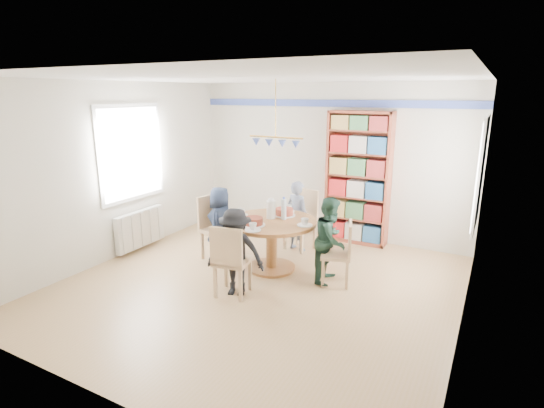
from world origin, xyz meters
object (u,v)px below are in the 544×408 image
Objects in this scene: person_right at (331,240)px; person_far at (297,216)px; chair_left at (214,224)px; person_left at (220,224)px; person_near at (236,252)px; dining_table at (272,233)px; bookshelf at (358,180)px; chair_far at (303,216)px; chair_near at (230,258)px; chair_right at (342,250)px; radiator at (140,229)px.

person_right is 1.26m from person_far.
person_right is at bearing 1.82° from chair_left.
person_left reaches higher than chair_left.
person_near is (-0.01, -1.83, -0.01)m from person_far.
dining_table is at bearing 80.94° from person_left.
person_right reaches higher than chair_left.
chair_left is at bearing 121.52° from person_near.
bookshelf reaches higher than person_near.
dining_table is 1.32× the size of chair_far.
chair_far is 1.03× the size of chair_near.
chair_right is 0.74× the size of person_right.
chair_near is 1.31m from person_left.
chair_far is 0.14m from person_far.
chair_near is at bearing -105.31° from bookshelf.
person_far is at bearing -130.91° from bookshelf.
person_near is 2.82m from bookshelf.
radiator is 0.87× the size of person_left.
chair_right is 0.77× the size of person_near.
person_right is at bearing -84.17° from bookshelf.
radiator is 3.23m from person_right.
bookshelf is (0.72, 1.75, 0.55)m from dining_table.
chair_left is 1.04× the size of chair_near.
chair_right is 0.21m from person_right.
person_left is at bearing -178.69° from dining_table.
dining_table is at bearing 179.63° from chair_right.
dining_table is (2.31, 0.29, 0.21)m from radiator.
bookshelf is at bearing -113.94° from person_far.
person_right reaches higher than person_left.
chair_near is 1.41m from person_right.
person_right is at bearing -49.38° from chair_far.
bookshelf is at bearing 74.69° from chair_near.
chair_left is at bearing 11.36° from radiator.
chair_near is (0.95, -0.99, -0.02)m from chair_left.
radiator is 0.45× the size of bookshelf.
chair_near is 0.81× the size of person_right.
person_near is (-1.08, -0.92, 0.09)m from chair_right.
person_far is (0.87, 0.93, 0.01)m from person_left.
person_left reaches higher than radiator.
person_right is (3.20, 0.32, 0.24)m from radiator.
chair_left is at bearing -95.15° from person_left.
person_far is at bearing 73.79° from person_near.
radiator is at bearing -168.64° from chair_left.
chair_right is at bearing -105.75° from person_right.
person_right is (1.89, 0.06, 0.05)m from chair_left.
chair_near is at bearing -91.92° from chair_far.
person_near is at bearing 106.70° from person_far.
chair_near is 0.83× the size of person_near.
person_far is at bearing 126.30° from person_left.
bookshelf reaches higher than person_far.
bookshelf is (0.74, 2.67, 0.53)m from person_near.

